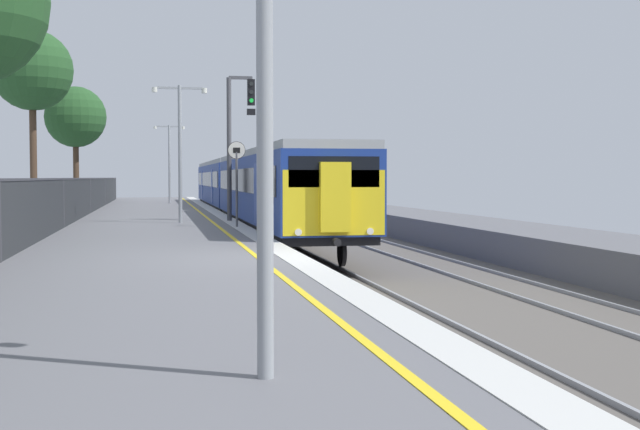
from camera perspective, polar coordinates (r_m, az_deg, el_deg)
The scene contains 9 objects.
ground at distance 18.27m, azimuth 5.17°, elevation -4.63°, with size 17.40×110.00×1.21m.
commuter_train_at_platform at distance 42.49m, azimuth -4.93°, elevation 2.00°, with size 2.83×42.47×3.81m.
signal_gantry at distance 32.65m, azimuth -5.72°, elevation 5.65°, with size 1.10×0.24×5.55m.
speed_limit_sign at distance 28.52m, azimuth -5.66°, elevation 2.86°, with size 0.59×0.08×2.88m.
platform_lamp_near at distance 7.10m, azimuth -3.77°, elevation 12.77°, with size 2.00×0.20×4.89m.
platform_lamp_mid at distance 31.47m, azimuth -9.45°, elevation 4.97°, with size 2.00×0.20×5.05m.
platform_lamp_far at distance 55.95m, azimuth -10.15°, elevation 3.92°, with size 2.00×0.20×5.09m.
background_tree_centre at distance 48.40m, azimuth -16.25°, elevation 6.23°, with size 3.33×3.36×6.65m.
background_tree_right at distance 42.81m, azimuth -18.88°, elevation 9.10°, with size 3.83×3.83×8.69m.
Camera 1 is at (-2.43, -17.41, 1.68)m, focal length 47.34 mm.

